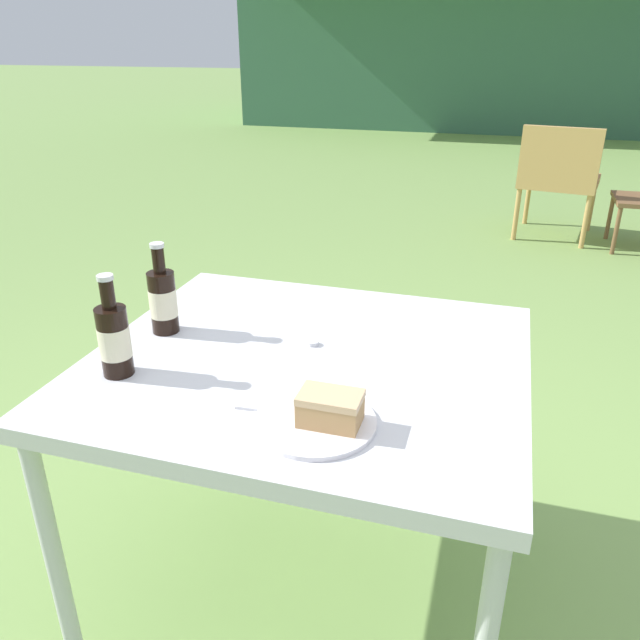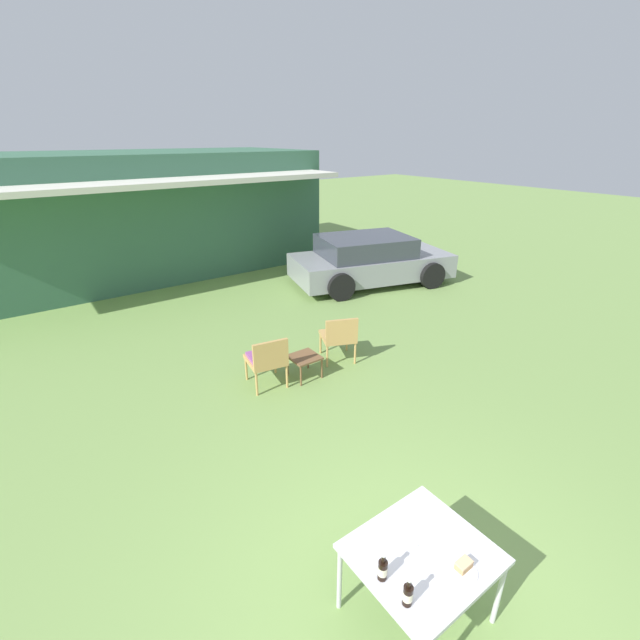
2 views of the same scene
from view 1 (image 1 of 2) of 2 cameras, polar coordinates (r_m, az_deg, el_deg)
name	(u,v)px [view 1 (image 1 of 2)]	position (r m, az deg, el deg)	size (l,w,h in m)	color
ground_plane	(310,582)	(1.88, -0.95, -22.84)	(60.00, 60.00, 0.00)	#7A9E51
cabin_building	(551,26)	(12.48, 20.37, 23.93)	(9.84, 5.41, 3.13)	#38664C
wicker_chair_cushioned	(560,174)	(4.99, 21.05, 12.33)	(0.62, 0.63, 0.83)	tan
patio_table	(308,379)	(1.47, -1.13, -5.39)	(0.99, 0.89, 0.71)	silver
cake_on_plate	(323,415)	(1.19, 0.24, -8.71)	(0.24, 0.24, 0.07)	white
cola_bottle_near	(163,300)	(1.58, -14.17, 1.82)	(0.07, 0.07, 0.23)	black
cola_bottle_far	(114,338)	(1.41, -18.31, -1.61)	(0.07, 0.07, 0.23)	black
fork	(283,412)	(1.24, -3.41, -8.40)	(0.20, 0.03, 0.01)	silver
loose_bottle_cap	(313,343)	(1.50, -0.64, -2.12)	(0.03, 0.03, 0.01)	silver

